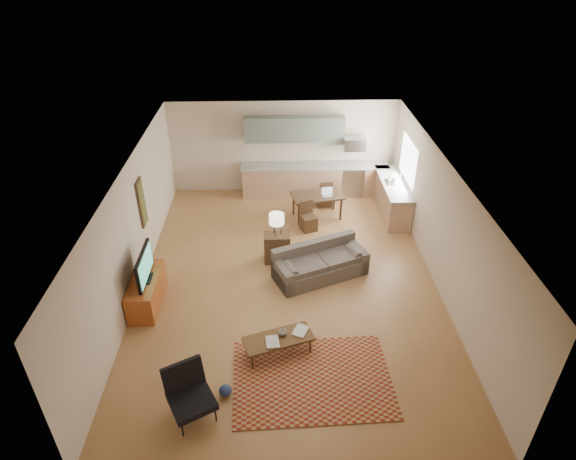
{
  "coord_description": "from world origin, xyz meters",
  "views": [
    {
      "loc": [
        -0.28,
        -8.52,
        6.66
      ],
      "look_at": [
        0.0,
        0.3,
        1.15
      ],
      "focal_mm": 30.0,
      "sensor_mm": 36.0,
      "label": 1
    }
  ],
  "objects_px": {
    "tv_credenza": "(147,291)",
    "dining_table": "(317,206)",
    "console_table": "(277,247)",
    "sofa": "(321,262)",
    "armchair": "(191,397)",
    "coffee_table": "(279,345)"
  },
  "relations": [
    {
      "from": "sofa",
      "to": "console_table",
      "type": "relative_size",
      "value": 3.04
    },
    {
      "from": "armchair",
      "to": "tv_credenza",
      "type": "height_order",
      "value": "armchair"
    },
    {
      "from": "coffee_table",
      "to": "tv_credenza",
      "type": "relative_size",
      "value": 0.91
    },
    {
      "from": "armchair",
      "to": "tv_credenza",
      "type": "distance_m",
      "value": 3.08
    },
    {
      "from": "console_table",
      "to": "coffee_table",
      "type": "bearing_deg",
      "value": -91.75
    },
    {
      "from": "coffee_table",
      "to": "console_table",
      "type": "distance_m",
      "value": 2.97
    },
    {
      "from": "console_table",
      "to": "dining_table",
      "type": "relative_size",
      "value": 0.53
    },
    {
      "from": "sofa",
      "to": "dining_table",
      "type": "height_order",
      "value": "sofa"
    },
    {
      "from": "sofa",
      "to": "console_table",
      "type": "distance_m",
      "value": 1.16
    },
    {
      "from": "tv_credenza",
      "to": "dining_table",
      "type": "relative_size",
      "value": 1.04
    },
    {
      "from": "coffee_table",
      "to": "dining_table",
      "type": "distance_m",
      "value": 5.09
    },
    {
      "from": "dining_table",
      "to": "tv_credenza",
      "type": "bearing_deg",
      "value": -149.73
    },
    {
      "from": "sofa",
      "to": "dining_table",
      "type": "xyz_separation_m",
      "value": [
        0.14,
        2.64,
        -0.03
      ]
    },
    {
      "from": "coffee_table",
      "to": "tv_credenza",
      "type": "height_order",
      "value": "tv_credenza"
    },
    {
      "from": "coffee_table",
      "to": "armchair",
      "type": "relative_size",
      "value": 1.45
    },
    {
      "from": "coffee_table",
      "to": "tv_credenza",
      "type": "xyz_separation_m",
      "value": [
        -2.71,
        1.47,
        0.13
      ]
    },
    {
      "from": "coffee_table",
      "to": "dining_table",
      "type": "relative_size",
      "value": 0.95
    },
    {
      "from": "tv_credenza",
      "to": "console_table",
      "type": "relative_size",
      "value": 1.98
    },
    {
      "from": "console_table",
      "to": "sofa",
      "type": "bearing_deg",
      "value": -35.54
    },
    {
      "from": "armchair",
      "to": "console_table",
      "type": "height_order",
      "value": "armchair"
    },
    {
      "from": "dining_table",
      "to": "armchair",
      "type": "bearing_deg",
      "value": -123.89
    },
    {
      "from": "sofa",
      "to": "dining_table",
      "type": "bearing_deg",
      "value": 64.08
    }
  ]
}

